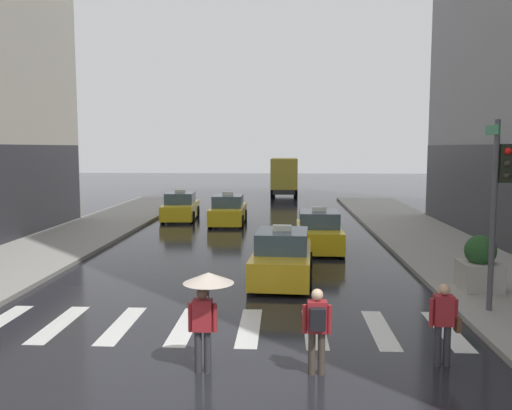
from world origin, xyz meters
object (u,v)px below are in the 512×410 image
object	(u,v)px
traffic_light_pole	(499,188)
planter_near_corner	(480,265)
taxi_third	(228,211)
taxi_fourth	(181,208)
taxi_second	(319,232)
pedestrian_with_umbrella	(206,295)
pedestrian_with_handbag	(444,320)
box_truck	(284,175)
pedestrian_with_backpack	(317,325)
taxi_lead	(282,258)

from	to	relation	value
traffic_light_pole	planter_near_corner	bearing A→B (deg)	79.78
taxi_third	taxi_fourth	xyz separation A→B (m)	(-3.01, 1.62, 0.00)
traffic_light_pole	taxi_third	size ratio (longest dim) A/B	1.05
taxi_second	pedestrian_with_umbrella	world-z (taller)	pedestrian_with_umbrella
traffic_light_pole	taxi_second	distance (m)	9.94
pedestrian_with_umbrella	planter_near_corner	distance (m)	9.23
taxi_third	pedestrian_with_handbag	size ratio (longest dim) A/B	2.76
planter_near_corner	taxi_fourth	bearing A→B (deg)	126.85
taxi_second	pedestrian_with_umbrella	xyz separation A→B (m)	(-2.94, -12.60, 0.79)
traffic_light_pole	pedestrian_with_handbag	size ratio (longest dim) A/B	2.91
traffic_light_pole	taxi_third	world-z (taller)	traffic_light_pole
box_truck	pedestrian_with_umbrella	size ratio (longest dim) A/B	3.90
pedestrian_with_umbrella	pedestrian_with_handbag	size ratio (longest dim) A/B	1.18
pedestrian_with_backpack	planter_near_corner	world-z (taller)	planter_near_corner
pedestrian_with_umbrella	planter_near_corner	xyz separation A→B (m)	(7.14, 5.80, -0.64)
traffic_light_pole	taxi_fourth	world-z (taller)	traffic_light_pole
taxi_third	pedestrian_with_handbag	distance (m)	20.36
box_truck	taxi_third	bearing A→B (deg)	-100.57
traffic_light_pole	taxi_fourth	distance (m)	21.26
taxi_fourth	box_truck	bearing A→B (deg)	68.14
pedestrian_with_handbag	planter_near_corner	xyz separation A→B (m)	(2.58, 5.27, -0.06)
taxi_second	taxi_lead	bearing A→B (deg)	-105.95
taxi_third	taxi_fourth	world-z (taller)	same
taxi_third	pedestrian_with_umbrella	distance (m)	20.00
box_truck	pedestrian_with_backpack	world-z (taller)	box_truck
taxi_third	pedestrian_with_backpack	world-z (taller)	taxi_third
taxi_lead	taxi_fourth	world-z (taller)	same
pedestrian_with_handbag	pedestrian_with_backpack	bearing A→B (deg)	-167.60
taxi_second	box_truck	bearing A→B (deg)	93.30
taxi_lead	pedestrian_with_backpack	size ratio (longest dim) A/B	2.80
taxi_lead	pedestrian_with_backpack	bearing A→B (deg)	-84.83
taxi_second	pedestrian_with_handbag	size ratio (longest dim) A/B	2.76
traffic_light_pole	taxi_lead	size ratio (longest dim) A/B	1.04
box_truck	pedestrian_with_handbag	xyz separation A→B (m)	(3.03, -36.42, -0.92)
taxi_third	pedestrian_with_backpack	distance (m)	20.28
pedestrian_with_umbrella	pedestrian_with_handbag	xyz separation A→B (m)	(4.57, 0.53, -0.58)
taxi_third	pedestrian_with_umbrella	xyz separation A→B (m)	(1.64, -19.92, 0.79)
pedestrian_with_handbag	taxi_fourth	bearing A→B (deg)	113.68
box_truck	traffic_light_pole	bearing A→B (deg)	-81.01
traffic_light_pole	taxi_lead	distance (m)	6.88
taxi_fourth	pedestrian_with_handbag	world-z (taller)	taxi_fourth
pedestrian_with_umbrella	pedestrian_with_backpack	world-z (taller)	pedestrian_with_umbrella
traffic_light_pole	box_truck	size ratio (longest dim) A/B	0.64
pedestrian_with_backpack	taxi_lead	bearing A→B (deg)	95.17
traffic_light_pole	box_truck	bearing A→B (deg)	98.99
traffic_light_pole	pedestrian_with_backpack	world-z (taller)	traffic_light_pole
taxi_fourth	planter_near_corner	world-z (taller)	taxi_fourth
box_truck	planter_near_corner	xyz separation A→B (m)	(5.61, -31.14, -0.98)
traffic_light_pole	pedestrian_with_backpack	size ratio (longest dim) A/B	2.91
taxi_lead	planter_near_corner	size ratio (longest dim) A/B	2.89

